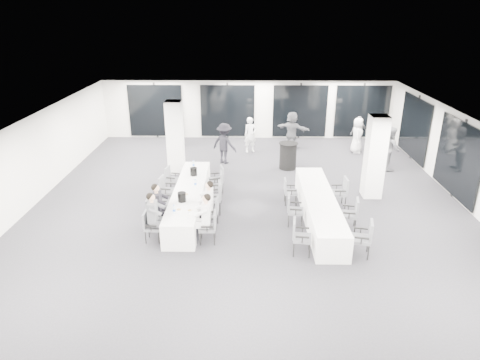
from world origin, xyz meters
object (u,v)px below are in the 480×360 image
(chair_main_right_far, at_px, (218,178))
(standing_guest_h, at_px, (390,145))
(chair_main_left_mid, at_px, (161,200))
(chair_main_left_fourth, at_px, (166,188))
(cocktail_table, at_px, (288,156))
(chair_main_right_second, at_px, (213,211))
(banquet_table_main, at_px, (189,200))
(chair_main_left_near, at_px, (150,225))
(chair_main_left_second, at_px, (154,212))
(chair_side_right_mid, at_px, (352,212))
(banquet_table_side, at_px, (319,208))
(chair_main_right_mid, at_px, (215,196))
(chair_main_left_far, at_px, (171,177))
(ice_bucket_far, at_px, (194,172))
(standing_guest_e, at_px, (357,133))
(chair_main_right_fourth, at_px, (217,185))
(chair_side_right_near, at_px, (365,236))
(chair_main_right_near, at_px, (210,225))
(standing_guest_f, at_px, (292,128))
(chair_side_left_far, at_px, (289,190))
(standing_guest_c, at_px, (224,141))
(standing_guest_g, at_px, (177,123))
(chair_side_left_near, at_px, (299,235))
(ice_bucket_near, at_px, (182,197))
(chair_side_left_mid, at_px, (293,208))
(chair_side_right_far, at_px, (341,190))
(standing_guest_d, at_px, (359,131))
(standing_guest_a, at_px, (250,133))

(chair_main_right_far, bearing_deg, standing_guest_h, -84.50)
(chair_main_left_mid, height_order, chair_main_left_fourth, chair_main_left_fourth)
(cocktail_table, height_order, chair_main_right_second, cocktail_table)
(banquet_table_main, height_order, chair_main_left_near, chair_main_left_near)
(chair_main_left_second, xyz_separation_m, chair_side_right_mid, (5.68, 0.14, -0.03))
(banquet_table_side, distance_m, chair_main_left_second, 4.91)
(chair_side_right_mid, bearing_deg, chair_main_right_mid, 86.12)
(chair_main_left_far, xyz_separation_m, standing_guest_h, (8.29, 2.35, 0.48))
(chair_main_left_fourth, bearing_deg, banquet_table_main, 66.77)
(chair_side_right_mid, bearing_deg, ice_bucket_far, 74.75)
(standing_guest_e, bearing_deg, banquet_table_side, 170.50)
(banquet_table_side, xyz_separation_m, chair_main_right_fourth, (-3.17, 1.29, 0.20))
(standing_guest_h, bearing_deg, chair_main_left_second, 115.57)
(chair_main_left_mid, xyz_separation_m, chair_main_left_far, (0.00, 1.90, 0.00))
(chair_side_right_near, bearing_deg, chair_main_right_near, 93.15)
(chair_main_left_second, xyz_separation_m, chair_main_right_second, (1.67, 0.23, -0.06))
(cocktail_table, xyz_separation_m, standing_guest_f, (0.40, 2.71, 0.42))
(chair_side_left_far, height_order, standing_guest_e, standing_guest_e)
(chair_main_left_far, relative_size, standing_guest_c, 0.46)
(banquet_table_side, xyz_separation_m, standing_guest_g, (-5.42, 7.50, 0.68))
(chair_side_left_near, xyz_separation_m, standing_guest_e, (3.50, 8.53, 0.34))
(banquet_table_side, bearing_deg, standing_guest_f, 91.20)
(chair_main_right_near, height_order, chair_main_right_mid, chair_main_right_mid)
(chair_main_left_far, bearing_deg, chair_main_right_near, 37.55)
(chair_main_right_second, bearing_deg, ice_bucket_near, 86.24)
(chair_side_left_mid, bearing_deg, chair_side_right_far, 134.06)
(chair_main_left_second, xyz_separation_m, chair_main_left_fourth, (0.01, 1.82, -0.04))
(chair_main_right_near, xyz_separation_m, ice_bucket_far, (-0.80, 3.10, 0.37))
(chair_main_left_mid, bearing_deg, standing_guest_h, 118.95)
(banquet_table_side, relative_size, standing_guest_d, 2.93)
(standing_guest_e, bearing_deg, chair_side_right_mid, 178.27)
(chair_main_left_near, distance_m, chair_side_left_far, 4.71)
(banquet_table_main, xyz_separation_m, chair_main_right_near, (0.83, -1.96, 0.14))
(banquet_table_main, distance_m, chair_main_right_second, 1.36)
(banquet_table_side, relative_size, chair_side_right_mid, 5.26)
(chair_main_right_near, distance_m, chair_side_right_near, 4.07)
(chair_main_left_far, relative_size, chair_main_right_mid, 0.85)
(chair_main_left_far, bearing_deg, ice_bucket_near, 29.09)
(cocktail_table, xyz_separation_m, chair_main_right_fourth, (-2.62, -3.15, 0.04))
(chair_main_left_fourth, bearing_deg, chair_side_right_near, 70.15)
(standing_guest_a, bearing_deg, chair_side_right_mid, -87.59)
(chair_main_right_mid, bearing_deg, chair_side_right_far, -89.35)
(cocktail_table, distance_m, standing_guest_c, 2.66)
(chair_side_left_near, xyz_separation_m, standing_guest_g, (-4.59, 9.47, 0.51))
(chair_main_left_mid, xyz_separation_m, chair_side_right_near, (5.67, -2.26, 0.07))
(chair_main_left_near, relative_size, chair_main_left_fourth, 0.93)
(chair_main_right_second, height_order, chair_side_left_far, chair_main_right_second)
(standing_guest_c, relative_size, standing_guest_h, 0.98)
(chair_main_left_fourth, height_order, standing_guest_e, standing_guest_e)
(banquet_table_main, xyz_separation_m, chair_main_right_fourth, (0.84, 0.74, 0.20))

